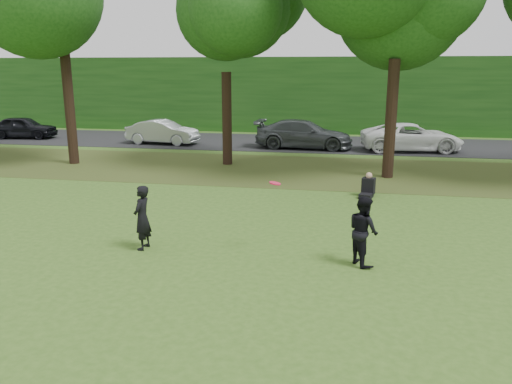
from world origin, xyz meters
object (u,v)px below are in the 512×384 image
player_left (142,218)px  player_right (363,231)px  seated_person (368,188)px  frisbee (275,183)px

player_left → player_right: size_ratio=1.00×
player_right → player_left: bearing=59.1°
player_right → seated_person: bearing=-33.6°
player_left → seated_person: player_left is taller
frisbee → seated_person: bearing=67.8°
seated_person → player_right: bearing=-78.0°
player_left → player_right: 5.20m
player_left → player_right: bearing=93.6°
frisbee → seated_person: size_ratio=0.45×
frisbee → seated_person: frisbee is taller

